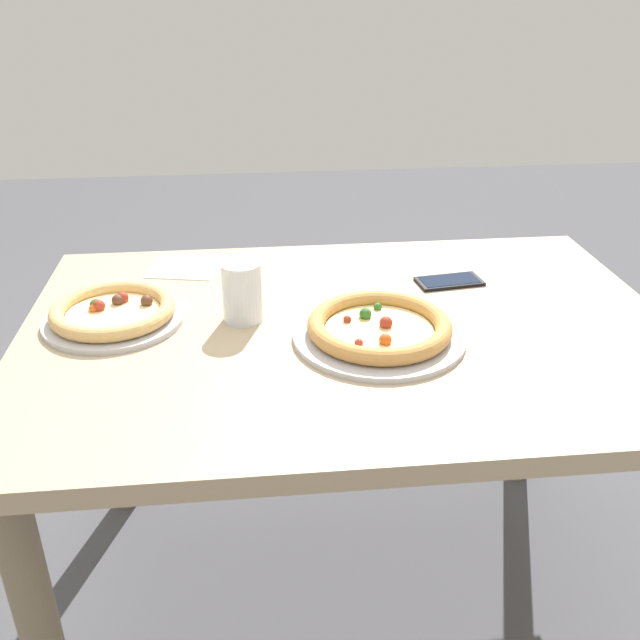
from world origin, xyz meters
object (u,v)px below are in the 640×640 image
at_px(pizza_near, 379,329).
at_px(water_cup_clear, 242,291).
at_px(pizza_far, 113,313).
at_px(cell_phone, 449,281).

distance_m(pizza_near, water_cup_clear, 0.29).
bearing_deg(pizza_far, pizza_near, -13.80).
bearing_deg(pizza_near, cell_phone, 49.83).
distance_m(pizza_near, cell_phone, 0.33).
bearing_deg(pizza_far, cell_phone, 9.15).
relative_size(pizza_near, pizza_far, 1.18).
relative_size(pizza_near, water_cup_clear, 2.71).
xyz_separation_m(water_cup_clear, cell_phone, (0.48, 0.14, -0.06)).
height_order(water_cup_clear, cell_phone, water_cup_clear).
bearing_deg(water_cup_clear, pizza_far, 176.39).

